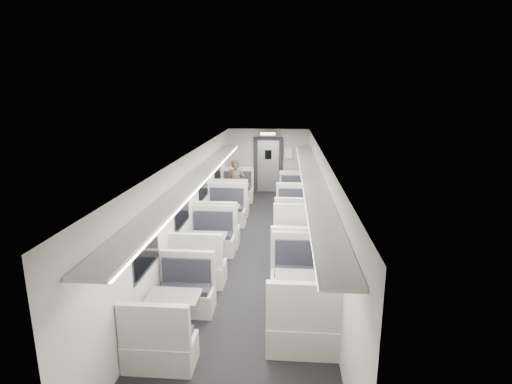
% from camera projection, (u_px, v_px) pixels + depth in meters
% --- Properties ---
extents(room, '(3.24, 12.24, 2.64)m').
position_uv_depth(room, '(256.00, 203.00, 9.32)').
color(room, black).
rests_on(room, ground).
extents(booth_left_a, '(1.08, 2.20, 1.17)m').
position_uv_depth(booth_left_a, '(235.00, 196.00, 13.18)').
color(booth_left_a, beige).
rests_on(booth_left_a, room).
extents(booth_left_b, '(1.10, 2.23, 1.19)m').
position_uv_depth(booth_left_b, '(222.00, 220.00, 10.67)').
color(booth_left_b, beige).
rests_on(booth_left_b, room).
extents(booth_left_c, '(1.04, 2.11, 1.13)m').
position_uv_depth(booth_left_c, '(206.00, 251.00, 8.66)').
color(booth_left_c, beige).
rests_on(booth_left_c, room).
extents(booth_left_d, '(0.97, 1.97, 1.05)m').
position_uv_depth(booth_left_d, '(174.00, 315.00, 6.22)').
color(booth_left_d, beige).
rests_on(booth_left_d, room).
extents(booth_right_a, '(1.07, 2.17, 1.16)m').
position_uv_depth(booth_right_a, '(296.00, 201.00, 12.55)').
color(booth_right_a, beige).
rests_on(booth_right_a, room).
extents(booth_right_b, '(1.15, 2.34, 1.25)m').
position_uv_depth(booth_right_b, '(297.00, 224.00, 10.33)').
color(booth_right_b, beige).
rests_on(booth_right_b, room).
extents(booth_right_c, '(1.15, 2.33, 1.25)m').
position_uv_depth(booth_right_c, '(299.00, 247.00, 8.78)').
color(booth_right_c, beige).
rests_on(booth_right_c, room).
extents(booth_right_d, '(1.09, 2.22, 1.19)m').
position_uv_depth(booth_right_d, '(302.00, 298.00, 6.65)').
color(booth_right_d, beige).
rests_on(booth_right_d, room).
extents(passenger, '(0.70, 0.52, 1.74)m').
position_uv_depth(passenger, '(236.00, 186.00, 12.47)').
color(passenger, black).
rests_on(passenger, room).
extents(window_a, '(0.02, 1.18, 0.84)m').
position_uv_depth(window_a, '(218.00, 169.00, 12.69)').
color(window_a, black).
rests_on(window_a, room).
extents(window_b, '(0.02, 1.18, 0.84)m').
position_uv_depth(window_b, '(203.00, 185.00, 10.56)').
color(window_b, black).
rests_on(window_b, room).
extents(window_c, '(0.02, 1.18, 0.84)m').
position_uv_depth(window_c, '(182.00, 208.00, 8.43)').
color(window_c, black).
rests_on(window_c, room).
extents(window_d, '(0.02, 1.18, 0.84)m').
position_uv_depth(window_d, '(146.00, 247.00, 6.31)').
color(window_d, black).
rests_on(window_d, room).
extents(luggage_rack_left, '(0.46, 10.40, 0.09)m').
position_uv_depth(luggage_rack_left, '(200.00, 175.00, 8.95)').
color(luggage_rack_left, beige).
rests_on(luggage_rack_left, room).
extents(luggage_rack_right, '(0.46, 10.40, 0.09)m').
position_uv_depth(luggage_rack_right, '(311.00, 177.00, 8.77)').
color(luggage_rack_right, beige).
rests_on(luggage_rack_right, room).
extents(vestibule_door, '(1.10, 0.13, 2.10)m').
position_uv_depth(vestibule_door, '(268.00, 165.00, 15.10)').
color(vestibule_door, black).
rests_on(vestibule_door, room).
extents(exit_sign, '(0.62, 0.12, 0.16)m').
position_uv_depth(exit_sign, '(268.00, 134.00, 14.33)').
color(exit_sign, black).
rests_on(exit_sign, room).
extents(wall_notice, '(0.32, 0.02, 0.40)m').
position_uv_depth(wall_notice, '(288.00, 153.00, 14.92)').
color(wall_notice, white).
rests_on(wall_notice, room).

